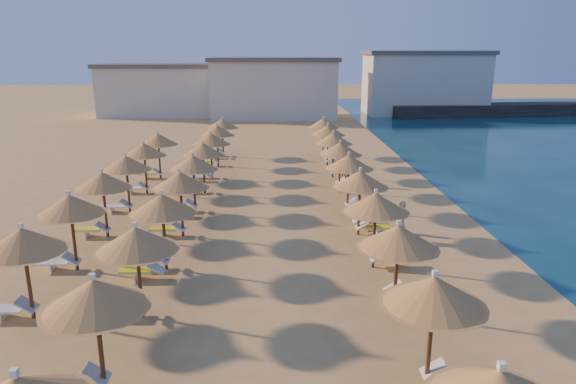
{
  "coord_description": "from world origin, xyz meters",
  "views": [
    {
      "loc": [
        0.32,
        -20.42,
        8.01
      ],
      "look_at": [
        0.86,
        4.0,
        1.3
      ],
      "focal_mm": 32.0,
      "sensor_mm": 36.0,
      "label": 1
    }
  ],
  "objects_px": {
    "beachgoer_c": "(343,171)",
    "parasol_row_west": "(187,172)",
    "parasol_row_east": "(354,171)",
    "beachgoer_b": "(367,214)",
    "beachgoer_a": "(401,221)",
    "jetty": "(504,110)"
  },
  "relations": [
    {
      "from": "jetty",
      "to": "parasol_row_east",
      "type": "distance_m",
      "value": 49.54
    },
    {
      "from": "beachgoer_b",
      "to": "beachgoer_a",
      "type": "distance_m",
      "value": 1.87
    },
    {
      "from": "parasol_row_east",
      "to": "jetty",
      "type": "bearing_deg",
      "value": 58.73
    },
    {
      "from": "beachgoer_c",
      "to": "parasol_row_west",
      "type": "bearing_deg",
      "value": -108.44
    },
    {
      "from": "parasol_row_east",
      "to": "beachgoer_a",
      "type": "bearing_deg",
      "value": -57.21
    },
    {
      "from": "jetty",
      "to": "parasol_row_west",
      "type": "distance_m",
      "value": 54.06
    },
    {
      "from": "beachgoer_b",
      "to": "beachgoer_c",
      "type": "bearing_deg",
      "value": 159.26
    },
    {
      "from": "parasol_row_east",
      "to": "beachgoer_b",
      "type": "bearing_deg",
      "value": -69.89
    },
    {
      "from": "beachgoer_c",
      "to": "beachgoer_b",
      "type": "relative_size",
      "value": 1.08
    },
    {
      "from": "beachgoer_a",
      "to": "beachgoer_c",
      "type": "bearing_deg",
      "value": 168.8
    },
    {
      "from": "beachgoer_c",
      "to": "beachgoer_a",
      "type": "relative_size",
      "value": 0.95
    },
    {
      "from": "jetty",
      "to": "parasol_row_east",
      "type": "height_order",
      "value": "parasol_row_east"
    },
    {
      "from": "parasol_row_west",
      "to": "jetty",
      "type": "bearing_deg",
      "value": 51.55
    },
    {
      "from": "beachgoer_c",
      "to": "beachgoer_a",
      "type": "distance_m",
      "value": 9.88
    },
    {
      "from": "beachgoer_c",
      "to": "beachgoer_b",
      "type": "distance_m",
      "value": 8.4
    },
    {
      "from": "beachgoer_c",
      "to": "jetty",
      "type": "bearing_deg",
      "value": 85.31
    },
    {
      "from": "parasol_row_east",
      "to": "beachgoer_a",
      "type": "distance_m",
      "value": 3.56
    },
    {
      "from": "jetty",
      "to": "beachgoer_a",
      "type": "bearing_deg",
      "value": -125.14
    },
    {
      "from": "parasol_row_east",
      "to": "beachgoer_a",
      "type": "xyz_separation_m",
      "value": [
        1.71,
        -2.65,
        -1.65
      ]
    },
    {
      "from": "parasol_row_east",
      "to": "parasol_row_west",
      "type": "bearing_deg",
      "value": 180.0
    },
    {
      "from": "beachgoer_b",
      "to": "beachgoer_a",
      "type": "xyz_separation_m",
      "value": [
        1.25,
        -1.39,
        0.1
      ]
    },
    {
      "from": "parasol_row_east",
      "to": "beachgoer_c",
      "type": "distance_m",
      "value": 7.36
    }
  ]
}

